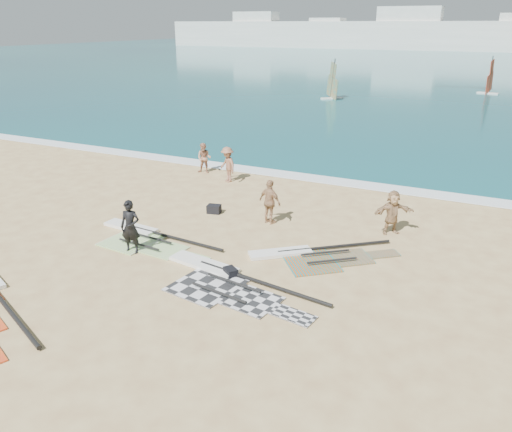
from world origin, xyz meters
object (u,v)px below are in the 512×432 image
at_px(beachgoer_right, 392,212).
at_px(rig_orange, 312,256).
at_px(rig_grey, 223,280).
at_px(rig_green, 144,237).
at_px(beachgoer_left, 204,158).
at_px(beachgoer_back, 270,202).
at_px(person_wetsuit, 130,227).
at_px(beachgoer_mid, 228,164).
at_px(gear_bag_far, 231,272).
at_px(gear_bag_near, 214,209).

bearing_deg(beachgoer_right, rig_orange, -158.63).
xyz_separation_m(rig_grey, rig_green, (-4.24, 1.60, -0.00)).
xyz_separation_m(beachgoer_left, beachgoer_back, (6.06, -5.01, 0.10)).
distance_m(person_wetsuit, beachgoer_left, 9.96).
bearing_deg(person_wetsuit, beachgoer_left, 92.14).
relative_size(beachgoer_mid, beachgoer_right, 1.05).
xyz_separation_m(gear_bag_far, beachgoer_right, (3.78, 5.65, 0.71)).
height_order(rig_grey, person_wetsuit, person_wetsuit).
bearing_deg(rig_grey, beachgoer_left, 132.77).
relative_size(rig_grey, person_wetsuit, 3.13).
bearing_deg(person_wetsuit, beachgoer_right, 21.25).
relative_size(gear_bag_near, beachgoer_left, 0.34).
xyz_separation_m(rig_grey, gear_bag_far, (0.03, 0.44, 0.08)).
bearing_deg(beachgoer_back, rig_grey, 115.35).
height_order(gear_bag_near, beachgoer_left, beachgoer_left).
bearing_deg(beachgoer_right, gear_bag_near, 150.62).
bearing_deg(beachgoer_mid, rig_grey, -30.91).
bearing_deg(beachgoer_back, beachgoer_left, -22.28).
xyz_separation_m(rig_grey, gear_bag_near, (-3.27, 5.04, 0.12)).
distance_m(rig_orange, beachgoer_right, 3.87).
height_order(person_wetsuit, beachgoer_right, person_wetsuit).
height_order(gear_bag_near, gear_bag_far, gear_bag_near).
height_order(rig_green, beachgoer_mid, beachgoer_mid).
relative_size(rig_grey, beachgoer_back, 3.30).
bearing_deg(rig_grey, beachgoer_mid, 126.83).
relative_size(gear_bag_far, beachgoer_left, 0.28).
height_order(rig_orange, beachgoer_back, beachgoer_back).
height_order(gear_bag_far, beachgoer_right, beachgoer_right).
bearing_deg(rig_orange, rig_green, 152.44).
height_order(rig_green, gear_bag_near, gear_bag_near).
xyz_separation_m(beachgoer_back, beachgoer_right, (4.52, 1.07, -0.05)).
distance_m(gear_bag_far, beachgoer_back, 4.70).
bearing_deg(rig_green, beachgoer_right, 33.82).
relative_size(rig_green, beachgoer_right, 3.23).
xyz_separation_m(gear_bag_near, beachgoer_mid, (-1.62, 4.13, 0.71)).
xyz_separation_m(gear_bag_far, beachgoer_back, (-0.74, 4.58, 0.75)).
bearing_deg(rig_orange, gear_bag_far, -166.53).
bearing_deg(beachgoer_left, beachgoer_mid, -37.39).
relative_size(gear_bag_near, beachgoer_mid, 0.31).
relative_size(gear_bag_near, gear_bag_far, 1.21).
height_order(rig_grey, gear_bag_far, gear_bag_far).
xyz_separation_m(gear_bag_near, beachgoer_left, (-3.50, 4.99, 0.62)).
bearing_deg(person_wetsuit, beachgoer_back, 40.24).
bearing_deg(beachgoer_mid, beachgoer_back, -13.78).
relative_size(rig_grey, rig_green, 1.08).
distance_m(person_wetsuit, beachgoer_right, 9.49).
bearing_deg(beachgoer_back, rig_orange, 157.08).
distance_m(rig_grey, beachgoer_left, 12.12).
xyz_separation_m(rig_green, beachgoer_right, (8.05, 4.49, 0.79)).
bearing_deg(rig_orange, beachgoer_right, 20.16).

